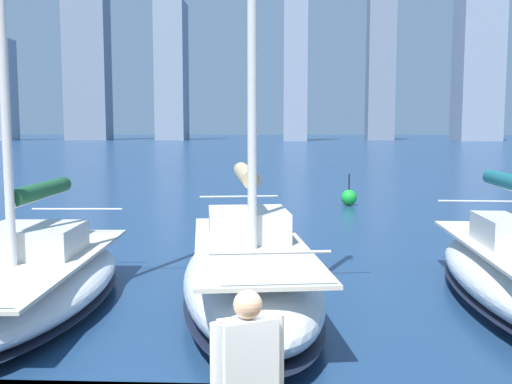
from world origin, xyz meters
The scene contains 5 objects.
city_skyline centered at (-4.47, -159.35, 21.63)m, with size 172.07×20.83×53.41m.
sailboat_tan centered at (0.20, -5.73, 0.75)m, with size 3.32×7.20×9.66m.
sailboat_forest centered at (4.36, -5.77, 0.60)m, with size 3.13×7.33×10.93m.
person_white_shirt centered at (-0.13, 0.61, 1.57)m, with size 0.54×0.36×1.61m.
channel_buoy centered at (-3.32, -21.36, 0.36)m, with size 0.70×0.70×1.40m.
Camera 1 is at (-0.37, 4.88, 3.39)m, focal length 42.00 mm.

